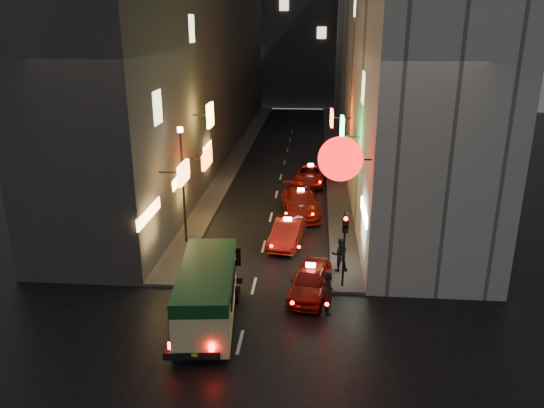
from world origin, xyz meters
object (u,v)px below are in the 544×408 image
(taxi_near, at_px, (310,279))
(traffic_light, at_px, (345,234))
(pedestrian_crossing, at_px, (328,290))
(minibus, at_px, (207,289))
(lamp_post, at_px, (183,178))

(taxi_near, relative_size, traffic_light, 1.47)
(taxi_near, relative_size, pedestrian_crossing, 2.44)
(pedestrian_crossing, bearing_deg, minibus, 91.18)
(minibus, xyz_separation_m, traffic_light, (5.43, 3.31, 1.12))
(minibus, bearing_deg, traffic_light, 31.40)
(taxi_near, bearing_deg, lamp_post, 143.07)
(taxi_near, xyz_separation_m, traffic_light, (1.44, 0.55, 1.91))
(minibus, distance_m, taxi_near, 4.92)
(minibus, height_order, lamp_post, lamp_post)
(pedestrian_crossing, relative_size, traffic_light, 0.60)
(taxi_near, distance_m, traffic_light, 2.46)
(taxi_near, bearing_deg, traffic_light, 20.95)
(minibus, distance_m, lamp_post, 8.59)
(taxi_near, xyz_separation_m, pedestrian_crossing, (0.74, -1.51, 0.28))
(traffic_light, bearing_deg, pedestrian_crossing, -108.76)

